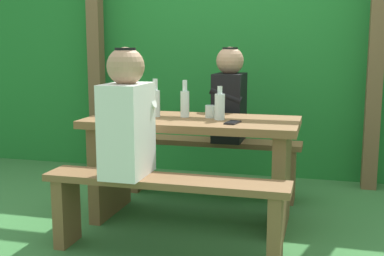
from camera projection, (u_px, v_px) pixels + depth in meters
ground_plane at (192, 220)px, 3.37m from camera, size 12.00×12.00×0.00m
hedge_backdrop at (239, 65)px, 4.95m from camera, size 6.40×1.09×1.99m
pergola_post_left at (96, 57)px, 4.58m from camera, size 0.12×0.12×2.15m
pergola_post_right at (376, 59)px, 3.95m from camera, size 0.12×0.12×2.15m
picnic_table at (192, 151)px, 3.29m from camera, size 1.40×0.64×0.71m
bench_near at (165, 200)px, 2.75m from camera, size 1.40×0.24×0.45m
bench_far at (211, 156)px, 3.87m from camera, size 1.40×0.24×0.45m
person_white_shirt at (127, 117)px, 2.74m from camera, size 0.25×0.35×0.72m
person_black_coat at (229, 98)px, 3.76m from camera, size 0.25×0.35×0.72m
drinking_glass at (211, 111)px, 3.28m from camera, size 0.08×0.08×0.08m
bottle_left at (185, 102)px, 3.30m from camera, size 0.06×0.06×0.25m
bottle_right at (155, 101)px, 3.32m from camera, size 0.06×0.06×0.26m
bottle_center at (220, 106)px, 3.17m from camera, size 0.07×0.07×0.22m
cell_phone at (233, 122)px, 3.05m from camera, size 0.09×0.15×0.01m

